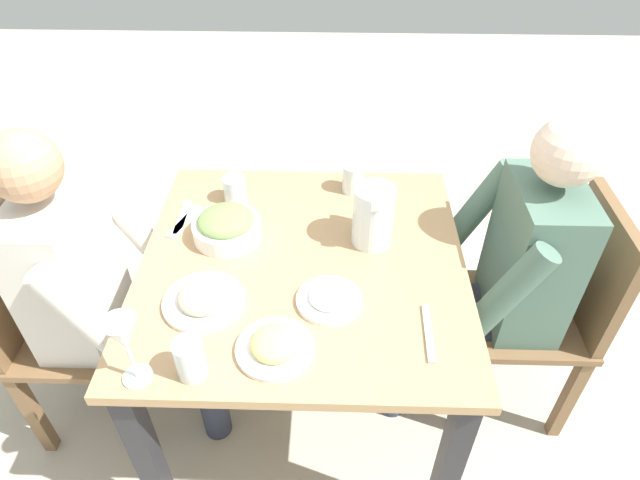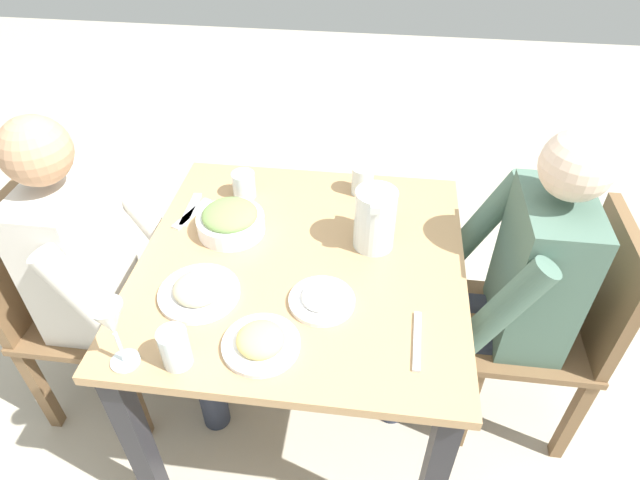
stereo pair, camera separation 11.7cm
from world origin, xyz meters
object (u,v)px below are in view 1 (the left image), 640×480
object	(u,v)px
chair_near	(551,304)
diner_far	(104,288)
water_glass_near_right	(235,189)
water_glass_near_left	(353,178)
plate_fries	(275,346)
diner_near	(498,271)
salad_bowl	(227,226)
plate_yoghurt	(329,298)
dining_table	(304,290)
wine_glass	(124,338)
water_pitcher	(373,216)
chair_far	(53,318)
water_glass_far_left	(190,359)
plate_beans	(204,299)

from	to	relation	value
chair_near	diner_far	bearing A→B (deg)	94.40
water_glass_near_right	water_glass_near_left	world-z (taller)	water_glass_near_left
chair_near	plate_fries	world-z (taller)	chair_near
diner_near	salad_bowl	distance (m)	0.86
diner_far	water_glass_near_right	size ratio (longest dim) A/B	13.21
plate_yoghurt	dining_table	bearing A→B (deg)	26.43
plate_fries	wine_glass	world-z (taller)	wine_glass
plate_yoghurt	water_glass_near_right	xyz separation A→B (m)	(0.45, 0.32, 0.03)
diner_near	water_glass_near_left	bearing A→B (deg)	60.24
water_glass_near_left	diner_near	bearing A→B (deg)	-119.76
water_glass_near_right	dining_table	bearing A→B (deg)	-140.88
water_pitcher	salad_bowl	bearing A→B (deg)	89.07
diner_far	water_pitcher	world-z (taller)	diner_far
diner_near	water_pitcher	xyz separation A→B (m)	(-0.00, 0.41, 0.21)
plate_yoghurt	chair_far	bearing A→B (deg)	80.61
diner_far	water_glass_far_left	distance (m)	0.56
plate_beans	wine_glass	xyz separation A→B (m)	(-0.24, 0.11, 0.12)
diner_far	plate_fries	distance (m)	0.65
dining_table	chair_near	size ratio (longest dim) A/B	1.08
plate_beans	water_glass_near_right	distance (m)	0.46
diner_near	plate_beans	world-z (taller)	diner_near
dining_table	diner_far	world-z (taller)	diner_far
dining_table	water_glass_far_left	xyz separation A→B (m)	(-0.39, 0.24, 0.17)
dining_table	water_glass_far_left	size ratio (longest dim) A/B	8.83
water_pitcher	wine_glass	world-z (taller)	wine_glass
water_pitcher	water_glass_far_left	size ratio (longest dim) A/B	1.79
chair_far	water_glass_far_left	bearing A→B (deg)	-123.59
diner_near	water_glass_near_left	xyz separation A→B (m)	(0.26, 0.46, 0.16)
dining_table	chair_far	xyz separation A→B (m)	(-0.01, 0.81, -0.14)
water_glass_near_left	wine_glass	size ratio (longest dim) A/B	0.50
dining_table	wine_glass	xyz separation A→B (m)	(-0.41, 0.36, 0.26)
chair_near	water_glass_far_left	xyz separation A→B (m)	(-0.49, 1.05, 0.31)
salad_bowl	plate_beans	xyz separation A→B (m)	(-0.28, 0.02, -0.02)
chair_near	plate_fries	distance (m)	1.00
salad_bowl	dining_table	bearing A→B (deg)	-114.02
diner_far	salad_bowl	size ratio (longest dim) A/B	5.67
dining_table	salad_bowl	distance (m)	0.30
water_pitcher	plate_fries	xyz separation A→B (m)	(-0.42, 0.25, -0.08)
diner_near	plate_fries	xyz separation A→B (m)	(-0.42, 0.66, 0.13)
water_pitcher	water_glass_near_right	bearing A→B (deg)	66.14
water_glass_near_right	wine_glass	bearing A→B (deg)	169.82
chair_far	diner_far	world-z (taller)	diner_far
dining_table	water_glass_near_left	distance (m)	0.42
dining_table	wine_glass	bearing A→B (deg)	138.58
chair_far	water_pitcher	xyz separation A→B (m)	(0.11, -1.01, 0.36)
plate_beans	water_glass_near_left	distance (m)	0.67
dining_table	plate_yoghurt	bearing A→B (deg)	-153.57
water_glass_far_left	wine_glass	distance (m)	0.15
salad_bowl	plate_fries	distance (m)	0.47
chair_far	diner_far	xyz separation A→B (m)	(-0.00, -0.20, 0.15)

